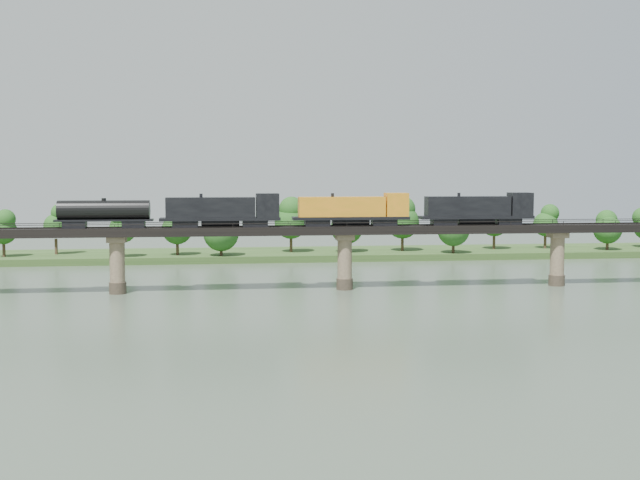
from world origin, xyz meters
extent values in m
plane|color=#3B4B3B|center=(0.00, 0.00, 0.00)|extent=(400.00, 400.00, 0.00)
cube|color=#2B481C|center=(0.00, 85.00, 0.80)|extent=(300.00, 24.00, 1.60)
cylinder|color=#473A2D|center=(-40.00, 30.00, 1.00)|extent=(3.00, 3.00, 2.00)
cylinder|color=#8A765A|center=(-40.00, 30.00, 5.50)|extent=(2.60, 2.60, 9.00)
cube|color=#8A765A|center=(-40.00, 30.00, 9.50)|extent=(3.20, 3.20, 1.00)
cylinder|color=#473A2D|center=(0.00, 30.00, 1.00)|extent=(3.00, 3.00, 2.00)
cylinder|color=#8A765A|center=(0.00, 30.00, 5.50)|extent=(2.60, 2.60, 9.00)
cube|color=#8A765A|center=(0.00, 30.00, 9.50)|extent=(3.20, 3.20, 1.00)
cylinder|color=#473A2D|center=(40.00, 30.00, 1.00)|extent=(3.00, 3.00, 2.00)
cylinder|color=#8A765A|center=(40.00, 30.00, 5.50)|extent=(2.60, 2.60, 9.00)
cube|color=#8A765A|center=(40.00, 30.00, 9.50)|extent=(3.20, 3.20, 1.00)
cube|color=black|center=(0.00, 30.00, 10.75)|extent=(220.00, 5.00, 1.50)
cube|color=black|center=(0.00, 29.25, 11.58)|extent=(220.00, 0.12, 0.16)
cube|color=black|center=(0.00, 30.75, 11.58)|extent=(220.00, 0.12, 0.16)
cube|color=black|center=(0.00, 27.60, 12.20)|extent=(220.00, 0.10, 0.10)
cube|color=black|center=(0.00, 32.40, 12.20)|extent=(220.00, 0.10, 0.10)
cube|color=black|center=(0.00, 27.60, 11.85)|extent=(0.08, 0.08, 0.70)
cube|color=black|center=(0.00, 32.40, 11.85)|extent=(0.08, 0.08, 0.70)
cylinder|color=#382619|center=(-71.77, 79.88, 3.24)|extent=(0.70, 0.70, 3.27)
sphere|color=#174714|center=(-71.77, 79.88, 7.60)|extent=(6.20, 6.20, 6.20)
sphere|color=#174714|center=(-71.77, 79.88, 10.32)|extent=(4.65, 4.65, 4.65)
cylinder|color=#382619|center=(-60.94, 84.18, 3.46)|extent=(0.70, 0.70, 3.71)
sphere|color=#174714|center=(-60.94, 84.18, 8.41)|extent=(5.67, 5.67, 5.67)
sphere|color=#174714|center=(-60.94, 84.18, 11.50)|extent=(4.25, 4.25, 4.25)
cylinder|color=#382619|center=(-44.43, 76.31, 3.35)|extent=(0.70, 0.70, 3.51)
sphere|color=#174714|center=(-44.43, 76.31, 8.03)|extent=(6.31, 6.31, 6.31)
sphere|color=#174714|center=(-44.43, 76.31, 10.96)|extent=(4.73, 4.73, 4.73)
cylinder|color=#382619|center=(-32.24, 78.84, 3.27)|extent=(0.70, 0.70, 3.34)
sphere|color=#174714|center=(-32.24, 78.84, 7.73)|extent=(7.18, 7.18, 7.18)
sphere|color=#174714|center=(-32.24, 78.84, 10.52)|extent=(5.39, 5.39, 5.39)
cylinder|color=#382619|center=(-22.01, 76.15, 3.01)|extent=(0.70, 0.70, 2.83)
sphere|color=#174714|center=(-22.01, 76.15, 6.78)|extent=(8.26, 8.26, 8.26)
sphere|color=#174714|center=(-22.01, 76.15, 9.14)|extent=(6.19, 6.19, 6.19)
cylinder|color=#382619|center=(-5.04, 82.68, 3.58)|extent=(0.70, 0.70, 3.96)
sphere|color=#174714|center=(-5.04, 82.68, 8.87)|extent=(8.07, 8.07, 8.07)
sphere|color=#174714|center=(-5.04, 82.68, 12.17)|extent=(6.05, 6.05, 6.05)
cylinder|color=#382619|center=(8.52, 81.14, 3.23)|extent=(0.70, 0.70, 3.27)
sphere|color=#174714|center=(8.52, 81.14, 7.59)|extent=(8.03, 8.03, 8.03)
sphere|color=#174714|center=(8.52, 81.14, 10.31)|extent=(6.02, 6.02, 6.02)
cylinder|color=#382619|center=(22.65, 82.31, 3.56)|extent=(0.70, 0.70, 3.92)
sphere|color=#174714|center=(22.65, 82.31, 8.79)|extent=(8.29, 8.29, 8.29)
sphere|color=#174714|center=(22.65, 82.31, 12.05)|extent=(6.21, 6.21, 6.21)
cylinder|color=#382619|center=(33.59, 75.35, 3.11)|extent=(0.70, 0.70, 3.02)
sphere|color=#174714|center=(33.59, 75.35, 7.15)|extent=(7.74, 7.74, 7.74)
sphere|color=#174714|center=(33.59, 75.35, 9.67)|extent=(5.80, 5.80, 5.80)
cylinder|color=#382619|center=(46.81, 84.03, 3.50)|extent=(0.70, 0.70, 3.80)
sphere|color=#174714|center=(46.81, 84.03, 8.56)|extent=(7.47, 7.47, 7.47)
sphere|color=#174714|center=(46.81, 84.03, 11.73)|extent=(5.60, 5.60, 5.60)
cylinder|color=#382619|center=(60.48, 84.26, 3.29)|extent=(0.70, 0.70, 3.38)
sphere|color=#174714|center=(60.48, 84.26, 7.80)|extent=(6.23, 6.23, 6.23)
sphere|color=#174714|center=(60.48, 84.26, 10.62)|extent=(4.67, 4.67, 4.67)
cylinder|color=#382619|center=(74.35, 78.39, 2.99)|extent=(0.70, 0.70, 2.77)
sphere|color=#174714|center=(74.35, 78.39, 6.68)|extent=(7.04, 7.04, 7.04)
sphere|color=#174714|center=(74.35, 78.39, 8.99)|extent=(5.28, 5.28, 5.28)
cube|color=black|center=(30.38, 30.00, 12.11)|extent=(4.42, 2.65, 1.22)
cube|color=black|center=(18.22, 30.00, 12.11)|extent=(4.42, 2.65, 1.22)
cube|color=black|center=(24.30, 30.00, 12.88)|extent=(21.00, 3.32, 0.55)
cube|color=black|center=(22.64, 30.00, 14.93)|extent=(15.48, 2.98, 3.54)
cube|color=black|center=(32.59, 30.00, 15.26)|extent=(3.98, 3.32, 4.20)
cylinder|color=black|center=(24.30, 30.00, 12.27)|extent=(6.63, 1.55, 1.55)
cube|color=black|center=(7.17, 30.00, 12.11)|extent=(4.42, 2.65, 1.22)
cube|color=black|center=(-4.99, 30.00, 12.11)|extent=(4.42, 2.65, 1.22)
cube|color=black|center=(1.09, 30.00, 12.88)|extent=(21.00, 3.32, 0.55)
cube|color=orange|center=(-0.57, 30.00, 14.93)|extent=(15.48, 2.98, 3.54)
cube|color=orange|center=(9.38, 30.00, 15.26)|extent=(3.98, 3.32, 4.20)
cylinder|color=black|center=(1.09, 30.00, 12.27)|extent=(6.63, 1.55, 1.55)
cube|color=black|center=(-16.05, 30.00, 12.11)|extent=(4.42, 2.65, 1.22)
cube|color=black|center=(-28.21, 30.00, 12.11)|extent=(4.42, 2.65, 1.22)
cube|color=black|center=(-22.13, 30.00, 12.88)|extent=(21.00, 3.32, 0.55)
cube|color=black|center=(-23.79, 30.00, 14.93)|extent=(15.48, 2.98, 3.54)
cube|color=black|center=(-13.84, 30.00, 15.26)|extent=(3.98, 3.32, 4.20)
cylinder|color=black|center=(-22.13, 30.00, 12.27)|extent=(6.63, 1.55, 1.55)
cube|color=black|center=(-37.05, 30.00, 12.11)|extent=(3.87, 2.43, 1.22)
cube|color=black|center=(-47.00, 30.00, 12.11)|extent=(3.87, 2.43, 1.22)
cube|color=black|center=(-42.03, 30.00, 12.83)|extent=(16.58, 2.65, 0.33)
cylinder|color=black|center=(-42.03, 30.00, 14.60)|extent=(15.48, 3.32, 3.32)
cylinder|color=black|center=(-42.03, 30.00, 16.36)|extent=(0.77, 0.77, 0.55)
camera|label=1|loc=(-22.11, -111.51, 21.12)|focal=45.00mm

